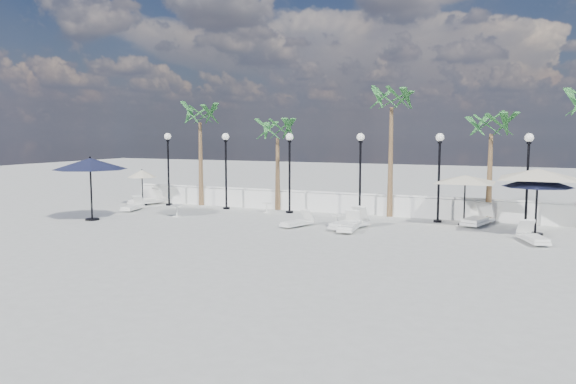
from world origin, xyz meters
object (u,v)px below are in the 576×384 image
at_px(lounger_2, 297,222).
at_px(parasol_cream_sq_b, 538,169).
at_px(parasol_navy_mid, 538,182).
at_px(lounger_4, 349,226).
at_px(lounger_5, 533,237).
at_px(lounger_7, 478,219).
at_px(lounger_0, 147,200).
at_px(parasol_navy_left, 90,164).
at_px(parasol_cream_small, 142,174).
at_px(lounger_3, 350,223).
at_px(parasol_cream_sq_a, 465,175).
at_px(lounger_1, 133,207).

distance_m(lounger_2, parasol_cream_sq_b, 9.48).
relative_size(lounger_2, parasol_navy_mid, 0.66).
relative_size(lounger_4, parasol_cream_sq_b, 0.35).
xyz_separation_m(lounger_5, lounger_7, (-2.11, 3.13, 0.05)).
height_order(lounger_0, parasol_navy_left, parasol_navy_left).
bearing_deg(parasol_navy_left, parasol_cream_small, 104.54).
distance_m(parasol_navy_left, parasol_cream_small, 5.49).
distance_m(lounger_0, lounger_2, 10.65).
distance_m(lounger_2, lounger_4, 2.29).
bearing_deg(lounger_0, lounger_3, 3.10).
distance_m(lounger_0, parasol_navy_left, 5.83).
bearing_deg(lounger_2, parasol_cream_sq_a, 46.74).
relative_size(parasol_navy_left, parasol_navy_mid, 1.24).
bearing_deg(parasol_navy_mid, lounger_2, -167.88).
xyz_separation_m(parasol_navy_left, parasol_cream_small, (-1.36, 5.26, -0.84)).
distance_m(parasol_cream_sq_b, parasol_cream_small, 19.42).
relative_size(lounger_5, parasol_navy_left, 0.58).
bearing_deg(lounger_2, parasol_navy_left, -148.37).
distance_m(lounger_3, lounger_4, 0.49).
height_order(lounger_1, lounger_5, lounger_5).
bearing_deg(lounger_1, lounger_4, -18.42).
bearing_deg(lounger_2, lounger_4, 14.80).
height_order(lounger_3, parasol_cream_sq_a, parasol_cream_sq_a).
bearing_deg(lounger_7, parasol_navy_mid, -16.49).
bearing_deg(lounger_7, lounger_0, -164.90).
bearing_deg(parasol_navy_mid, lounger_5, -92.79).
distance_m(lounger_3, parasol_cream_small, 12.96).
xyz_separation_m(lounger_7, parasol_cream_sq_b, (2.18, -1.27, 2.23)).
bearing_deg(parasol_navy_mid, lounger_0, 175.96).
distance_m(lounger_0, lounger_1, 2.29).
bearing_deg(parasol_cream_small, lounger_1, -63.54).
bearing_deg(lounger_0, lounger_5, 7.37).
bearing_deg(lounger_4, parasol_cream_sq_a, 35.47).
bearing_deg(lounger_4, lounger_2, 170.16).
height_order(parasol_navy_left, parasol_navy_mid, parasol_navy_left).
xyz_separation_m(lounger_2, parasol_cream_sq_b, (8.97, 2.01, 2.30)).
xyz_separation_m(lounger_0, parasol_navy_mid, (19.11, -1.35, 1.77)).
bearing_deg(parasol_cream_small, lounger_4, -15.14).
bearing_deg(parasol_cream_sq_a, lounger_1, -172.24).
xyz_separation_m(parasol_navy_left, parasol_cream_sq_b, (18.00, 4.01, 0.01)).
xyz_separation_m(lounger_4, parasol_cream_small, (-12.67, 3.43, 1.41)).
xyz_separation_m(lounger_0, parasol_navy_left, (1.10, -5.28, 2.23)).
distance_m(lounger_3, parasol_cream_sq_a, 5.35).
bearing_deg(parasol_cream_small, parasol_navy_left, -75.46).
bearing_deg(parasol_cream_sq_a, parasol_navy_mid, -25.74).
relative_size(lounger_7, parasol_navy_left, 0.71).
bearing_deg(lounger_5, lounger_1, 155.41).
relative_size(lounger_0, lounger_1, 1.25).
bearing_deg(lounger_0, parasol_cream_small, -158.60).
bearing_deg(lounger_2, lounger_0, -178.78).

